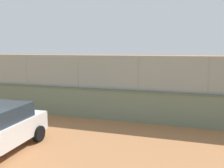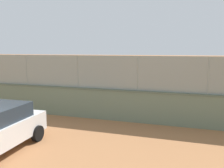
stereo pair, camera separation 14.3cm
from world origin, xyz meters
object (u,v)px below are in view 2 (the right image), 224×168
(spare_ball_by_wall, at_px, (115,113))
(sports_ball, at_px, (89,84))
(player_baseline_waiting, at_px, (109,88))
(player_crossing_court, at_px, (139,88))

(spare_ball_by_wall, bearing_deg, sports_ball, -14.51)
(player_baseline_waiting, distance_m, sports_ball, 2.25)
(player_baseline_waiting, distance_m, player_crossing_court, 2.11)
(player_baseline_waiting, xyz_separation_m, sports_ball, (0.57, 2.10, 0.57))
(player_baseline_waiting, height_order, spare_ball_by_wall, player_baseline_waiting)
(player_baseline_waiting, bearing_deg, player_crossing_court, -151.77)
(player_crossing_court, distance_m, sports_ball, 3.99)
(sports_ball, bearing_deg, player_baseline_waiting, -105.25)
(player_baseline_waiting, relative_size, spare_ball_by_wall, 12.87)
(player_crossing_court, relative_size, sports_ball, 11.87)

